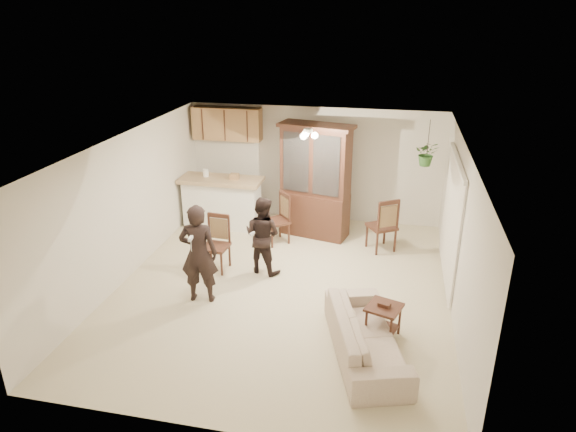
% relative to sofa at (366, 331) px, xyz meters
% --- Properties ---
extents(floor, '(6.50, 6.50, 0.00)m').
position_rel_sofa_xyz_m(floor, '(-1.50, 1.50, -0.37)').
color(floor, beige).
rests_on(floor, ground).
extents(ceiling, '(5.50, 6.50, 0.02)m').
position_rel_sofa_xyz_m(ceiling, '(-1.50, 1.50, 2.13)').
color(ceiling, silver).
rests_on(ceiling, wall_back).
extents(wall_back, '(5.50, 0.02, 2.50)m').
position_rel_sofa_xyz_m(wall_back, '(-1.50, 4.75, 0.88)').
color(wall_back, beige).
rests_on(wall_back, ground).
extents(wall_front, '(5.50, 0.02, 2.50)m').
position_rel_sofa_xyz_m(wall_front, '(-1.50, -1.75, 0.88)').
color(wall_front, beige).
rests_on(wall_front, ground).
extents(wall_left, '(0.02, 6.50, 2.50)m').
position_rel_sofa_xyz_m(wall_left, '(-4.25, 1.50, 0.88)').
color(wall_left, beige).
rests_on(wall_left, ground).
extents(wall_right, '(0.02, 6.50, 2.50)m').
position_rel_sofa_xyz_m(wall_right, '(1.25, 1.50, 0.88)').
color(wall_right, beige).
rests_on(wall_right, ground).
extents(breakfast_bar, '(1.60, 0.55, 1.00)m').
position_rel_sofa_xyz_m(breakfast_bar, '(-3.35, 3.85, 0.13)').
color(breakfast_bar, white).
rests_on(breakfast_bar, floor).
extents(bar_top, '(1.75, 0.70, 0.08)m').
position_rel_sofa_xyz_m(bar_top, '(-3.35, 3.85, 0.68)').
color(bar_top, tan).
rests_on(bar_top, breakfast_bar).
extents(upper_cabinets, '(1.50, 0.34, 0.70)m').
position_rel_sofa_xyz_m(upper_cabinets, '(-3.40, 4.57, 1.73)').
color(upper_cabinets, '#925F3F').
rests_on(upper_cabinets, wall_back).
extents(vertical_blinds, '(0.06, 2.30, 2.10)m').
position_rel_sofa_xyz_m(vertical_blinds, '(1.21, 2.40, 0.73)').
color(vertical_blinds, silver).
rests_on(vertical_blinds, wall_right).
extents(ceiling_fixture, '(0.36, 0.36, 0.20)m').
position_rel_sofa_xyz_m(ceiling_fixture, '(-1.30, 2.70, 2.03)').
color(ceiling_fixture, '#FCE4BD').
rests_on(ceiling_fixture, ceiling).
extents(hanging_plant, '(0.43, 0.37, 0.48)m').
position_rel_sofa_xyz_m(hanging_plant, '(0.80, 3.90, 1.48)').
color(hanging_plant, '#2B5723').
rests_on(hanging_plant, ceiling).
extents(plant_cord, '(0.01, 0.01, 0.65)m').
position_rel_sofa_xyz_m(plant_cord, '(0.80, 3.90, 1.81)').
color(plant_cord, black).
rests_on(plant_cord, ceiling).
extents(sofa, '(1.25, 2.01, 0.73)m').
position_rel_sofa_xyz_m(sofa, '(0.00, 0.00, 0.00)').
color(sofa, beige).
rests_on(sofa, floor).
extents(adult, '(0.71, 0.52, 1.80)m').
position_rel_sofa_xyz_m(adult, '(-2.71, 0.88, 0.53)').
color(adult, black).
rests_on(adult, floor).
extents(child, '(0.78, 0.68, 1.35)m').
position_rel_sofa_xyz_m(child, '(-1.98, 2.04, 0.31)').
color(child, black).
rests_on(child, floor).
extents(china_hutch, '(1.57, 0.89, 2.34)m').
position_rel_sofa_xyz_m(china_hutch, '(-1.33, 3.84, 0.79)').
color(china_hutch, '#361B13').
rests_on(china_hutch, floor).
extents(side_table, '(0.58, 0.58, 0.56)m').
position_rel_sofa_xyz_m(side_table, '(0.22, 0.46, -0.10)').
color(side_table, '#361B13').
rests_on(side_table, floor).
extents(chair_bar, '(0.48, 0.48, 1.02)m').
position_rel_sofa_xyz_m(chair_bar, '(-2.82, 1.91, -0.08)').
color(chair_bar, '#361B13').
rests_on(chair_bar, floor).
extents(chair_hutch_left, '(0.64, 0.64, 1.03)m').
position_rel_sofa_xyz_m(chair_hutch_left, '(-2.03, 3.28, -0.07)').
color(chair_hutch_left, '#361B13').
rests_on(chair_hutch_left, floor).
extents(chair_hutch_right, '(0.67, 0.67, 1.10)m').
position_rel_sofa_xyz_m(chair_hutch_right, '(0.06, 3.39, -0.06)').
color(chair_hutch_right, '#361B13').
rests_on(chair_hutch_right, floor).
extents(controller_adult, '(0.06, 0.15, 0.04)m').
position_rel_sofa_xyz_m(controller_adult, '(-2.66, 0.50, 0.90)').
color(controller_adult, white).
rests_on(controller_adult, adult).
extents(controller_child, '(0.07, 0.13, 0.04)m').
position_rel_sofa_xyz_m(controller_child, '(-2.07, 1.72, 0.50)').
color(controller_child, white).
rests_on(controller_child, child).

